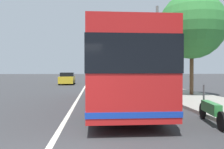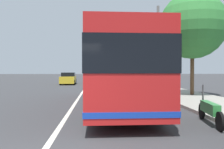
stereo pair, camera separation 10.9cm
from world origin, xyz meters
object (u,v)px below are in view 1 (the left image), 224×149
coach_bus (115,69)px  car_ahead_same_lane (102,76)px  motorcycle_by_tree (211,110)px  car_behind_bus (67,79)px  utility_pole (157,48)px  roadside_tree_mid_block (192,26)px  car_oncoming (101,77)px

coach_bus → car_ahead_same_lane: coach_bus is taller
motorcycle_by_tree → car_ahead_same_lane: size_ratio=0.49×
car_behind_bus → car_ahead_same_lane: car_ahead_same_lane is taller
utility_pole → coach_bus: bearing=153.9°
motorcycle_by_tree → roadside_tree_mid_block: bearing=-10.1°
car_behind_bus → car_oncoming: car_oncoming is taller
car_ahead_same_lane → car_oncoming: bearing=175.5°
coach_bus → utility_pole: bearing=-26.0°
car_ahead_same_lane → utility_pole: bearing=-169.2°
car_behind_bus → utility_pole: utility_pole is taller
coach_bus → utility_pole: utility_pole is taller
car_ahead_same_lane → car_oncoming: (-8.03, 0.47, -0.05)m
roadside_tree_mid_block → utility_pole: utility_pole is taller
utility_pole → car_oncoming: bearing=20.7°
car_behind_bus → utility_pole: (-7.77, -9.31, 3.20)m
motorcycle_by_tree → car_ahead_same_lane: (35.38, 2.36, 0.31)m
car_ahead_same_lane → utility_pole: 21.90m
motorcycle_by_tree → roadside_tree_mid_block: roadside_tree_mid_block is taller
motorcycle_by_tree → roadside_tree_mid_block: 9.07m
coach_bus → utility_pole: 11.29m
car_oncoming → roadside_tree_mid_block: (-19.75, -5.49, 3.94)m
motorcycle_by_tree → utility_pole: bearing=0.6°
car_ahead_same_lane → car_oncoming: car_ahead_same_lane is taller
motorcycle_by_tree → coach_bus: bearing=42.2°
coach_bus → car_oncoming: size_ratio=2.75×
car_ahead_same_lane → roadside_tree_mid_block: roadside_tree_mid_block is taller
coach_bus → utility_pole: size_ratio=1.45×
car_ahead_same_lane → roadside_tree_mid_block: (-27.79, -5.01, 3.89)m
coach_bus → roadside_tree_mid_block: 6.97m
motorcycle_by_tree → car_oncoming: 27.49m
coach_bus → motorcycle_by_tree: (-4.20, -2.73, -1.36)m
utility_pole → car_behind_bus: bearing=50.1°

